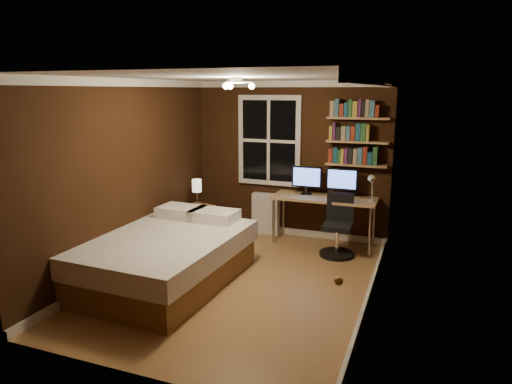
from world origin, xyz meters
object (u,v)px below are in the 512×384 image
(bedside_lamp, at_px, (197,193))
(desk_lamp, at_px, (372,188))
(radiator, at_px, (266,214))
(bed, at_px, (165,257))
(office_chair, at_px, (338,233))
(monitor_right, at_px, (342,183))
(nightstand, at_px, (198,222))
(monitor_left, at_px, (307,180))
(desk, at_px, (324,201))

(bedside_lamp, height_order, desk_lamp, desk_lamp)
(radiator, bearing_deg, desk_lamp, -9.92)
(bed, height_order, office_chair, office_chair)
(office_chair, bearing_deg, monitor_right, 94.36)
(nightstand, height_order, radiator, radiator)
(radiator, bearing_deg, monitor_right, -5.38)
(monitor_right, bearing_deg, monitor_left, 180.00)
(radiator, xyz_separation_m, office_chair, (1.32, -0.61, -0.01))
(monitor_left, distance_m, desk_lamp, 1.03)
(office_chair, bearing_deg, nightstand, 178.12)
(desk, bearing_deg, office_chair, -53.60)
(bedside_lamp, height_order, radiator, bedside_lamp)
(desk_lamp, distance_m, office_chair, 0.82)
(nightstand, xyz_separation_m, bedside_lamp, (0.00, 0.00, 0.48))
(monitor_right, bearing_deg, office_chair, -83.30)
(monitor_right, relative_size, desk_lamp, 1.08)
(bed, relative_size, monitor_right, 4.81)
(monitor_left, xyz_separation_m, desk_lamp, (1.02, -0.18, -0.00))
(monitor_left, bearing_deg, radiator, 170.54)
(monitor_right, bearing_deg, radiator, 174.62)
(nightstand, bearing_deg, bed, -61.16)
(bedside_lamp, relative_size, desk_lamp, 0.99)
(radiator, xyz_separation_m, monitor_right, (1.26, -0.12, 0.64))
(monitor_left, height_order, office_chair, monitor_left)
(nightstand, height_order, bedside_lamp, bedside_lamp)
(nightstand, height_order, office_chair, office_chair)
(monitor_left, distance_m, office_chair, 1.01)
(bedside_lamp, bearing_deg, monitor_left, 16.85)
(bed, bearing_deg, desk_lamp, 44.13)
(nightstand, bearing_deg, desk, 26.26)
(bed, height_order, desk_lamp, desk_lamp)
(bed, xyz_separation_m, office_chair, (1.83, 1.71, 0.01))
(nightstand, relative_size, radiator, 0.78)
(bedside_lamp, bearing_deg, radiator, 33.19)
(nightstand, height_order, monitor_right, monitor_right)
(monitor_right, xyz_separation_m, desk_lamp, (0.47, -0.18, -0.00))
(nightstand, distance_m, office_chair, 2.27)
(desk_lamp, height_order, office_chair, desk_lamp)
(bed, distance_m, monitor_right, 2.90)
(nightstand, relative_size, desk_lamp, 1.22)
(desk, height_order, desk_lamp, desk_lamp)
(bed, xyz_separation_m, monitor_right, (1.77, 2.20, 0.65))
(monitor_left, height_order, desk_lamp, monitor_left)
(bedside_lamp, distance_m, desk_lamp, 2.71)
(monitor_right, bearing_deg, desk, -161.88)
(radiator, relative_size, monitor_left, 1.44)
(bed, bearing_deg, radiator, 79.78)
(nightstand, xyz_separation_m, monitor_right, (2.22, 0.50, 0.71))
(monitor_left, xyz_separation_m, monitor_right, (0.55, 0.00, 0.00))
(radiator, bearing_deg, office_chair, -24.64)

